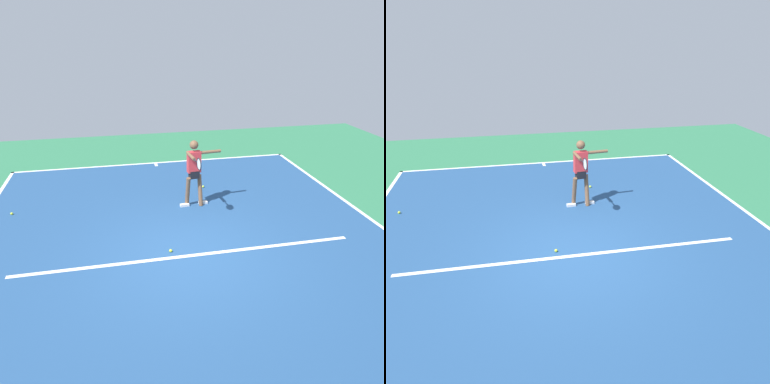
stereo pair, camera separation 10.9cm
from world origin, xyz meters
The scene contains 9 objects.
ground_plane centered at (0.00, 0.00, 0.00)m, with size 20.18×20.18×0.00m, color #2D754C.
court_surface centered at (0.00, 0.00, 0.00)m, with size 9.53×12.07×0.00m, color navy.
court_line_baseline_near centered at (0.00, -5.99, 0.00)m, with size 9.53×0.10×0.01m, color white.
court_line_service centered at (0.00, 0.05, 0.00)m, with size 7.15×0.10×0.01m, color white.
court_line_centre_mark centered at (0.00, -5.79, 0.00)m, with size 0.10×0.30×0.01m, color white.
tennis_player centered at (-0.61, -2.29, 1.03)m, with size 1.10×1.23×1.79m.
tennis_ball_near_player centered at (4.04, -2.72, 0.03)m, with size 0.07×0.07×0.07m, color #CCE033.
tennis_ball_near_service_line centered at (0.37, -0.17, 0.03)m, with size 0.07×0.07×0.07m, color #CCE033.
tennis_ball_by_baseline centered at (-1.12, -3.45, 0.03)m, with size 0.07×0.07×0.07m, color #C6E53D.
Camera 1 is at (1.33, 6.49, 4.29)m, focal length 34.90 mm.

